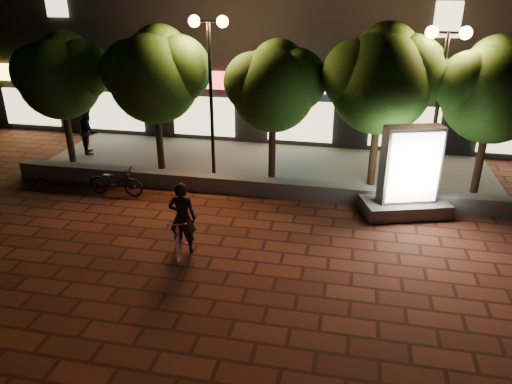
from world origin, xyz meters
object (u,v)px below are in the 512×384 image
(rider, at_px, (182,218))
(pedestrian, at_px, (88,130))
(scooter_parked, at_px, (115,181))
(tree_right, at_px, (383,76))
(tree_far_right, at_px, (495,87))
(scooter_pink, at_px, (179,233))
(street_lamp_left, at_px, (210,57))
(ad_kiosk, at_px, (408,180))
(street_lamp_right, at_px, (443,68))
(tree_mid, at_px, (275,84))
(tree_far_left, at_px, (62,73))
(tree_left, at_px, (156,72))

(rider, bearing_deg, pedestrian, -50.02)
(scooter_parked, bearing_deg, tree_right, -73.98)
(tree_far_right, relative_size, scooter_pink, 2.86)
(tree_far_right, bearing_deg, street_lamp_left, -178.24)
(ad_kiosk, height_order, pedestrian, ad_kiosk)
(ad_kiosk, bearing_deg, street_lamp_left, 164.76)
(ad_kiosk, xyz_separation_m, pedestrian, (-11.59, 2.97, -0.09))
(street_lamp_right, bearing_deg, scooter_pink, -141.59)
(tree_mid, height_order, street_lamp_left, street_lamp_left)
(tree_mid, xyz_separation_m, tree_right, (3.31, 0.00, 0.35))
(tree_far_left, bearing_deg, ad_kiosk, -9.53)
(street_lamp_left, distance_m, scooter_pink, 6.20)
(scooter_pink, distance_m, scooter_parked, 4.26)
(ad_kiosk, bearing_deg, scooter_parked, -176.74)
(tree_far_left, relative_size, pedestrian, 2.62)
(tree_mid, bearing_deg, tree_far_left, 180.00)
(tree_far_left, xyz_separation_m, street_lamp_left, (5.45, -0.26, 0.74))
(tree_left, relative_size, pedestrian, 2.77)
(tree_mid, bearing_deg, scooter_parked, -151.78)
(tree_mid, distance_m, pedestrian, 7.81)
(scooter_parked, bearing_deg, pedestrian, 37.77)
(tree_far_right, xyz_separation_m, ad_kiosk, (-2.31, -1.96, -2.32))
(scooter_pink, bearing_deg, pedestrian, 117.78)
(tree_far_right, bearing_deg, scooter_parked, -167.48)
(tree_right, height_order, street_lamp_right, tree_right)
(street_lamp_right, bearing_deg, tree_left, 178.32)
(street_lamp_right, relative_size, scooter_pink, 2.99)
(pedestrian, bearing_deg, tree_far_right, -122.38)
(tree_right, height_order, tree_far_right, tree_right)
(tree_mid, distance_m, ad_kiosk, 5.11)
(scooter_pink, xyz_separation_m, pedestrian, (-5.97, 6.33, 0.46))
(pedestrian, bearing_deg, tree_mid, -125.98)
(tree_mid, distance_m, tree_right, 3.32)
(tree_right, relative_size, street_lamp_left, 0.98)
(tree_far_right, bearing_deg, tree_right, 180.00)
(tree_right, bearing_deg, tree_far_left, -180.00)
(pedestrian, bearing_deg, scooter_pink, -164.94)
(tree_far_left, relative_size, street_lamp_left, 0.89)
(tree_left, distance_m, ad_kiosk, 8.75)
(rider, bearing_deg, ad_kiosk, -152.68)
(street_lamp_left, bearing_deg, scooter_parked, -139.09)
(tree_far_right, height_order, ad_kiosk, tree_far_right)
(tree_left, xyz_separation_m, rider, (2.66, -5.31, -2.52))
(ad_kiosk, xyz_separation_m, scooter_pink, (-5.63, -3.36, -0.55))
(tree_right, xyz_separation_m, ad_kiosk, (0.88, -1.96, -2.52))
(street_lamp_right, xyz_separation_m, pedestrian, (-12.35, 1.27, -2.93))
(ad_kiosk, relative_size, rider, 1.44)
(tree_far_right, bearing_deg, scooter_pink, -146.14)
(street_lamp_left, bearing_deg, rider, -81.89)
(scooter_pink, relative_size, rider, 0.90)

